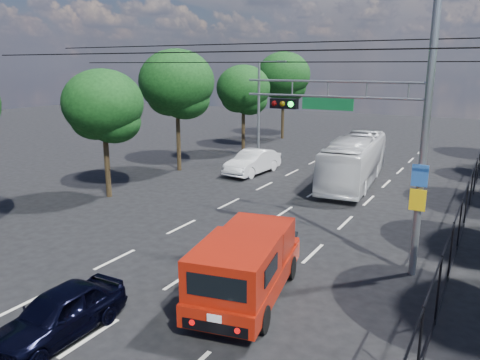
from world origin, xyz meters
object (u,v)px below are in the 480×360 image
Objects in this scene: navy_hatchback at (59,314)px; white_bus at (354,161)px; white_van at (253,162)px; red_pickup at (247,264)px; signal_mast at (386,115)px.

navy_hatchback is 0.38× the size of white_bus.
white_van is at bearing -179.65° from white_bus.
white_bus is at bearing 83.64° from navy_hatchback.
white_bus is at bearing 94.73° from red_pickup.
signal_mast is at bearing 53.53° from navy_hatchback.
navy_hatchback is at bearing -125.82° from signal_mast.
signal_mast is 2.07× the size of white_van.
signal_mast is 6.52m from red_pickup.
white_bus reaches higher than navy_hatchback.
signal_mast is 12.51m from white_bus.
signal_mast reaches higher than white_bus.
white_van is (-6.35, -0.67, -0.61)m from white_bus.
white_bus is (-1.27, 15.42, 0.25)m from red_pickup.
red_pickup is 1.28× the size of white_van.
red_pickup is 0.60× the size of white_bus.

